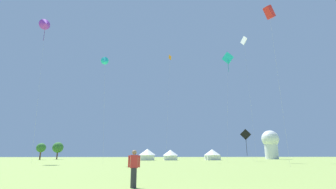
{
  "coord_description": "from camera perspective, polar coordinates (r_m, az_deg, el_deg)",
  "views": [
    {
      "loc": [
        -4.0,
        -5.75,
        1.49
      ],
      "look_at": [
        0.0,
        32.0,
        11.0
      ],
      "focal_mm": 25.92,
      "sensor_mm": 36.0,
      "label": 1
    }
  ],
  "objects": [
    {
      "name": "observatory_dome",
      "position": [
        102.44,
        22.97,
        -10.45
      ],
      "size": [
        6.4,
        6.4,
        10.8
      ],
      "color": "white",
      "rests_on": "ground"
    },
    {
      "name": "kite_black_diamond",
      "position": [
        68.07,
        17.79,
        -9.17
      ],
      "size": [
        2.81,
        1.06,
        8.25
      ],
      "color": "black",
      "rests_on": "ground"
    },
    {
      "name": "tree_distant_right",
      "position": [
        99.39,
        -24.47,
        -11.29
      ],
      "size": [
        3.81,
        3.81,
        6.11
      ],
      "color": "brown",
      "rests_on": "ground"
    },
    {
      "name": "kite_cyan_diamond",
      "position": [
        61.43,
        13.88,
        8.1
      ],
      "size": [
        3.64,
        3.22,
        25.98
      ],
      "color": "#1EB7CC",
      "rests_on": "ground"
    },
    {
      "name": "kite_red_box",
      "position": [
        44.66,
        22.7,
        17.37
      ],
      "size": [
        2.1,
        1.98,
        25.13
      ],
      "color": "red",
      "rests_on": "ground"
    },
    {
      "name": "festival_tent_right",
      "position": [
        74.86,
        -4.89,
        -13.77
      ],
      "size": [
        5.06,
        5.06,
        3.29
      ],
      "color": "white",
      "rests_on": "ground"
    },
    {
      "name": "kite_purple_delta",
      "position": [
        64.31,
        -26.84,
        14.55
      ],
      "size": [
        3.58,
        3.66,
        32.17
      ],
      "color": "purple",
      "rests_on": "ground"
    },
    {
      "name": "festival_tent_left",
      "position": [
        75.34,
        0.57,
        -13.92
      ],
      "size": [
        4.69,
        4.69,
        3.05
      ],
      "color": "white",
      "rests_on": "ground"
    },
    {
      "name": "person_spectator",
      "position": [
        12.12,
        -8.03,
        -16.97
      ],
      "size": [
        0.57,
        0.28,
        1.73
      ],
      "color": "#2D2D33",
      "rests_on": "ground"
    },
    {
      "name": "festival_tent_center",
      "position": [
        77.9,
        10.36,
        -13.62
      ],
      "size": [
        5.0,
        5.0,
        3.25
      ],
      "color": "white",
      "rests_on": "ground"
    },
    {
      "name": "kite_white_diamond",
      "position": [
        64.26,
        17.42,
        11.7
      ],
      "size": [
        0.84,
        2.62,
        30.41
      ],
      "color": "white",
      "rests_on": "ground"
    },
    {
      "name": "kite_orange_diamond",
      "position": [
        59.04,
        0.41,
        7.38
      ],
      "size": [
        1.38,
        1.78,
        25.28
      ],
      "color": "orange",
      "rests_on": "ground"
    },
    {
      "name": "tree_distant_left",
      "position": [
        92.14,
        -27.68,
        -11.05
      ],
      "size": [
        2.99,
        2.99,
        5.37
      ],
      "color": "brown",
      "rests_on": "ground"
    },
    {
      "name": "kite_cyan_delta",
      "position": [
        44.36,
        -14.58,
        7.56
      ],
      "size": [
        1.94,
        3.08,
        18.38
      ],
      "color": "#1EB7CC",
      "rests_on": "ground"
    }
  ]
}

